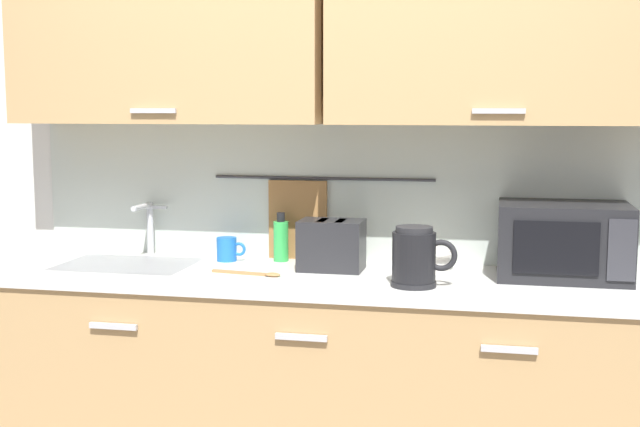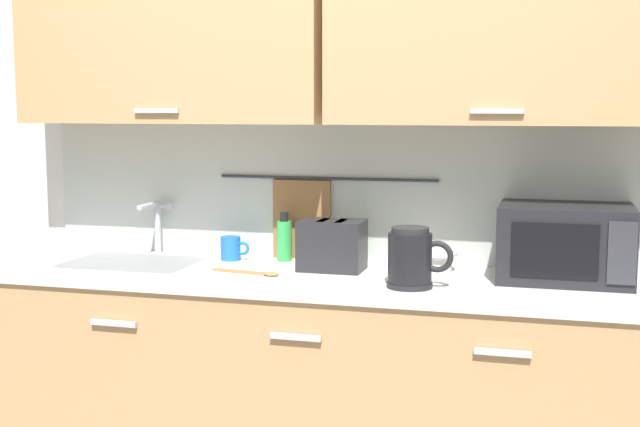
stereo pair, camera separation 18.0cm
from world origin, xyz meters
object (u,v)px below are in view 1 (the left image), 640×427
Objects in this scene: toaster at (332,245)px; dish_soap_bottle at (281,240)px; electric_kettle at (415,257)px; mug_near_sink at (227,249)px; wooden_spoon at (254,274)px; microwave at (563,241)px; mixing_bowl at (428,258)px.

dish_soap_bottle is at bearing 149.42° from toaster.
electric_kettle is 0.41m from toaster.
mug_near_sink is (-0.21, -0.04, -0.04)m from dish_soap_bottle.
mug_near_sink reaches higher than wooden_spoon.
microwave is at bearing -5.56° from dish_soap_bottle.
wooden_spoon is (-1.10, -0.19, -0.13)m from microwave.
dish_soap_bottle is 1.63× the size of mug_near_sink.
wooden_spoon is (-0.60, 0.07, -0.10)m from electric_kettle.
microwave is 2.03× the size of electric_kettle.
mixing_bowl is at bearing 22.01° from wooden_spoon.
microwave reaches higher than mixing_bowl.
dish_soap_bottle is 0.92× the size of mixing_bowl.
microwave is 1.66× the size of wooden_spoon.
toaster is at bearing -166.24° from mixing_bowl.
electric_kettle reaches higher than mixing_bowl.
microwave is 3.83× the size of mug_near_sink.
electric_kettle is 0.82× the size of wooden_spoon.
electric_kettle is 0.89× the size of toaster.
dish_soap_bottle is (-1.08, 0.11, -0.05)m from microwave.
electric_kettle is 1.16× the size of dish_soap_bottle.
mixing_bowl is 0.37m from toaster.
toaster is (-0.34, 0.23, -0.01)m from electric_kettle.
wooden_spoon is at bearing -53.59° from mug_near_sink.
toaster reaches higher than wooden_spoon.
dish_soap_bottle is 0.31m from wooden_spoon.
mug_near_sink is 0.46m from toaster.
electric_kettle is (-0.51, -0.26, -0.03)m from microwave.
dish_soap_bottle reaches higher than mug_near_sink.
toaster is 0.32m from wooden_spoon.
microwave is at bearing 9.98° from wooden_spoon.
microwave is 2.15× the size of mixing_bowl.
toaster is (0.45, -0.10, 0.05)m from mug_near_sink.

